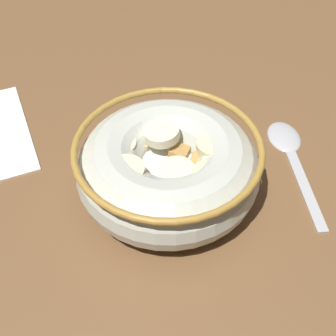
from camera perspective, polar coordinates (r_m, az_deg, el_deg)
ground_plane at (r=41.10cm, az=0.00°, el=-3.84°), size 108.35×108.35×2.00cm
cereal_bowl at (r=37.92cm, az=-0.01°, el=0.21°), size 16.21×16.21×6.08cm
spoon at (r=45.71cm, az=15.61°, el=2.94°), size 14.71×4.73×0.80cm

